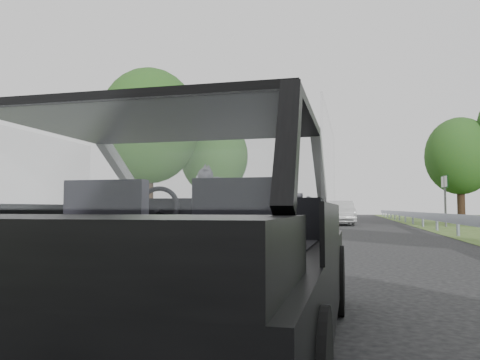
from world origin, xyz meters
The scene contains 12 objects.
ground centered at (0.00, 0.00, 0.00)m, with size 140.00×140.00×0.00m, color #3B3B3B.
subject_car centered at (0.00, 0.00, 0.72)m, with size 1.80×4.00×1.45m, color black.
dashboard centered at (0.00, 0.62, 0.85)m, with size 1.58×0.45×0.30m, color black.
driver_seat centered at (-0.40, -0.29, 0.88)m, with size 0.50×0.72×0.42m, color black.
passenger_seat centered at (0.40, -0.29, 0.88)m, with size 0.50×0.72×0.42m, color black.
steering_wheel centered at (-0.40, 0.33, 0.92)m, with size 0.36×0.36×0.04m, color black.
cat centered at (0.14, 0.65, 1.09)m, with size 0.62×0.19×0.28m, color gray.
other_car centered at (0.32, 24.03, 0.68)m, with size 1.64×4.15×1.36m, color #B4B4B4.
highway_sign centered at (5.55, 22.38, 1.29)m, with size 0.10×1.04×2.59m, color #0B4712.
tree_2 centered at (8.13, 31.20, 3.45)m, with size 4.55×4.55×6.90m, color #24511E, non-canonical shape.
tree_5 centered at (-10.09, 21.32, 4.30)m, with size 5.67×5.67×8.60m, color #24511E, non-canonical shape.
tree_6 centered at (-7.68, 26.06, 3.32)m, with size 4.38×4.38×6.64m, color #24511E, non-canonical shape.
Camera 1 is at (1.01, -2.89, 0.92)m, focal length 35.00 mm.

